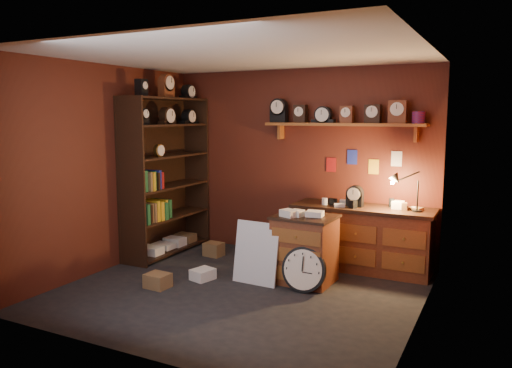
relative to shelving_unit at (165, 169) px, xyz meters
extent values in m
plane|color=black|center=(1.79, -0.98, -1.25)|extent=(4.00, 4.00, 0.00)
cube|color=#582114|center=(1.79, 0.82, 0.10)|extent=(4.00, 0.02, 2.70)
cube|color=#582114|center=(1.79, -2.78, 0.10)|extent=(4.00, 0.02, 2.70)
cube|color=#582114|center=(-0.21, -0.98, 0.10)|extent=(0.02, 3.60, 2.70)
cube|color=#582114|center=(3.79, -0.98, 0.10)|extent=(0.02, 3.60, 2.70)
cube|color=beige|center=(1.79, -0.98, 1.45)|extent=(4.00, 3.60, 0.02)
cube|color=#995421|center=(2.49, 0.67, 0.67)|extent=(2.20, 0.30, 0.04)
cube|color=#995421|center=(1.54, 0.74, 0.55)|extent=(0.04, 0.16, 0.20)
cube|color=#995421|center=(3.44, 0.74, 0.55)|extent=(0.04, 0.16, 0.20)
cylinder|color=#B21419|center=(3.47, 0.67, 0.76)|extent=(0.16, 0.16, 0.15)
cube|color=maroon|center=(1.94, 0.81, 0.10)|extent=(0.14, 0.01, 0.20)
cube|color=navy|center=(2.24, 0.81, 0.22)|extent=(0.14, 0.01, 0.20)
cube|color=gold|center=(2.54, 0.81, 0.10)|extent=(0.14, 0.01, 0.20)
cube|color=silver|center=(2.84, 0.81, 0.22)|extent=(0.14, 0.01, 0.20)
cube|color=black|center=(-0.19, 0.00, -0.10)|extent=(0.03, 1.60, 2.30)
cube|color=black|center=(0.04, -0.78, -0.10)|extent=(0.45, 0.03, 2.30)
cube|color=black|center=(0.04, 0.78, -0.10)|extent=(0.45, 0.03, 2.30)
cube|color=black|center=(0.04, 0.00, -1.20)|extent=(0.43, 1.54, 0.03)
cube|color=black|center=(0.04, 0.00, -0.70)|extent=(0.43, 1.54, 0.03)
cube|color=black|center=(0.04, 0.00, -0.25)|extent=(0.43, 1.54, 0.03)
cube|color=black|center=(0.04, 0.00, 0.20)|extent=(0.43, 1.54, 0.03)
cube|color=black|center=(0.04, 0.00, 0.65)|extent=(0.43, 1.54, 0.03)
cube|color=black|center=(0.04, 0.00, 1.03)|extent=(0.43, 1.54, 0.03)
cube|color=brown|center=(2.84, 0.50, -0.85)|extent=(1.79, 0.60, 0.80)
cube|color=black|center=(2.84, 0.50, -0.43)|extent=(1.85, 0.66, 0.05)
cube|color=#995421|center=(2.84, 0.20, -0.85)|extent=(1.71, 0.02, 0.52)
cylinder|color=black|center=(3.54, 0.45, -0.39)|extent=(0.12, 0.12, 0.02)
cylinder|color=black|center=(3.54, 0.45, -0.20)|extent=(0.02, 0.02, 0.38)
cylinder|color=black|center=(3.42, 0.42, 0.04)|extent=(0.27, 0.09, 0.14)
cone|color=black|center=(3.28, 0.39, 0.00)|extent=(0.18, 0.14, 0.18)
cube|color=brown|center=(2.35, -0.34, -0.85)|extent=(0.71, 0.60, 0.80)
cube|color=black|center=(2.35, -0.34, -0.44)|extent=(0.75, 0.64, 0.03)
cube|color=#995421|center=(2.35, -0.63, -0.85)|extent=(0.63, 0.04, 0.68)
cylinder|color=black|center=(2.46, -0.65, -0.99)|extent=(0.53, 0.17, 0.53)
cylinder|color=#FBE6C9|center=(2.46, -0.69, -0.99)|extent=(0.47, 0.11, 0.46)
cube|color=black|center=(2.46, -0.69, -0.91)|extent=(0.01, 0.04, 0.17)
cube|color=black|center=(2.52, -0.69, -1.01)|extent=(0.12, 0.01, 0.01)
cube|color=silver|center=(1.83, -0.64, -1.25)|extent=(0.59, 0.19, 0.77)
cube|color=silver|center=(1.59, 0.42, -1.03)|extent=(0.54, 0.54, 0.45)
cube|color=black|center=(1.59, 0.19, -1.03)|extent=(0.36, 0.12, 0.36)
cube|color=brown|center=(0.86, -1.32, -1.17)|extent=(0.29, 0.25, 0.17)
cube|color=white|center=(1.18, -0.83, -1.19)|extent=(0.29, 0.32, 0.13)
cube|color=brown|center=(0.75, 0.14, -1.16)|extent=(0.28, 0.24, 0.20)
camera|label=1|loc=(4.49, -5.92, 0.79)|focal=35.00mm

